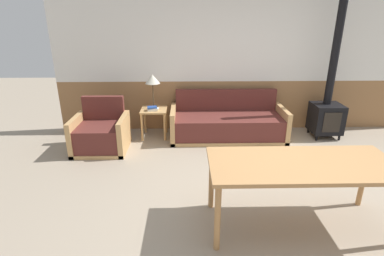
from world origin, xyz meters
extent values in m
plane|color=gray|center=(0.00, 0.00, 0.00)|extent=(16.00, 16.00, 0.00)
cube|color=#996B42|center=(0.00, 2.63, 0.48)|extent=(7.20, 0.06, 0.96)
cube|color=white|center=(0.00, 2.63, 1.83)|extent=(7.20, 0.06, 1.74)
cube|color=tan|center=(-0.39, 2.10, 0.03)|extent=(2.07, 0.84, 0.06)
cube|color=#5B2823|center=(-0.39, 2.08, 0.24)|extent=(1.91, 0.76, 0.37)
cube|color=#5B2823|center=(-0.39, 2.47, 0.63)|extent=(1.91, 0.10, 0.40)
cube|color=tan|center=(-1.39, 2.10, 0.28)|extent=(0.08, 0.84, 0.57)
cube|color=tan|center=(0.60, 2.10, 0.28)|extent=(0.08, 0.84, 0.57)
cube|color=tan|center=(-2.58, 1.60, 0.03)|extent=(0.86, 0.77, 0.06)
cube|color=#5B2823|center=(-2.58, 1.58, 0.25)|extent=(0.70, 0.69, 0.38)
cube|color=#5B2823|center=(-2.58, 1.94, 0.64)|extent=(0.70, 0.10, 0.41)
cube|color=tan|center=(-2.97, 1.60, 0.29)|extent=(0.08, 0.77, 0.58)
cube|color=tan|center=(-2.19, 1.60, 0.29)|extent=(0.08, 0.77, 0.58)
cube|color=tan|center=(-1.74, 2.20, 0.52)|extent=(0.47, 0.47, 0.03)
cylinder|color=tan|center=(-1.95, 1.99, 0.25)|extent=(0.04, 0.04, 0.50)
cylinder|color=tan|center=(-1.54, 1.99, 0.25)|extent=(0.04, 0.04, 0.50)
cylinder|color=tan|center=(-1.95, 2.40, 0.25)|extent=(0.04, 0.04, 0.50)
cylinder|color=tan|center=(-1.54, 2.40, 0.25)|extent=(0.04, 0.04, 0.50)
cylinder|color=#4C3823|center=(-1.75, 2.28, 0.54)|extent=(0.16, 0.16, 0.02)
cylinder|color=#4C3823|center=(-1.75, 2.28, 0.77)|extent=(0.02, 0.02, 0.44)
cone|color=beige|center=(-1.75, 2.28, 1.07)|extent=(0.27, 0.27, 0.16)
cube|color=white|center=(-1.76, 2.12, 0.55)|extent=(0.20, 0.16, 0.03)
cube|color=white|center=(-1.75, 2.11, 0.57)|extent=(0.21, 0.12, 0.02)
cube|color=#234799|center=(-1.76, 2.11, 0.59)|extent=(0.18, 0.15, 0.02)
cube|color=#B27F4C|center=(0.02, -0.39, 0.73)|extent=(1.89, 0.81, 0.04)
cylinder|color=#B27F4C|center=(-0.87, -0.73, 0.35)|extent=(0.06, 0.06, 0.71)
cylinder|color=#B27F4C|center=(-0.87, -0.04, 0.35)|extent=(0.06, 0.06, 0.71)
cylinder|color=#B27F4C|center=(0.90, -0.04, 0.35)|extent=(0.06, 0.06, 0.71)
cylinder|color=black|center=(1.22, 1.93, 0.05)|extent=(0.04, 0.04, 0.10)
cylinder|color=black|center=(1.63, 1.93, 0.05)|extent=(0.04, 0.04, 0.10)
cylinder|color=black|center=(1.22, 2.32, 0.05)|extent=(0.04, 0.04, 0.10)
cylinder|color=black|center=(1.63, 2.32, 0.05)|extent=(0.04, 0.04, 0.10)
cube|color=black|center=(1.42, 2.13, 0.36)|extent=(0.52, 0.49, 0.52)
cube|color=black|center=(1.42, 1.88, 0.36)|extent=(0.31, 0.01, 0.37)
cylinder|color=black|center=(1.42, 2.17, 1.59)|extent=(0.14, 0.14, 1.92)
camera|label=1|loc=(-1.16, -3.05, 2.13)|focal=28.00mm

